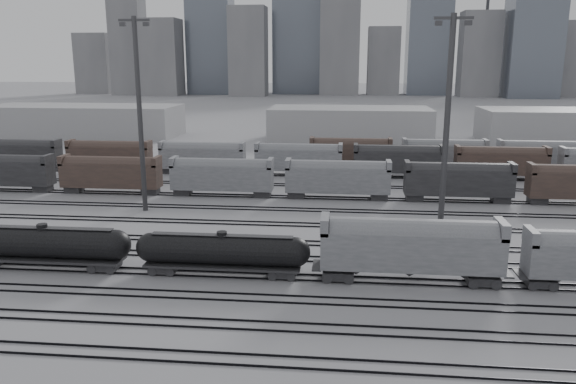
# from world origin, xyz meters

# --- Properties ---
(ground) EXTENTS (900.00, 900.00, 0.00)m
(ground) POSITION_xyz_m (0.00, 0.00, 0.00)
(ground) COLOR #A2A2A6
(ground) RESTS_ON ground
(tracks) EXTENTS (220.00, 71.50, 0.16)m
(tracks) POSITION_xyz_m (0.00, 17.50, 0.08)
(tracks) COLOR black
(tracks) RESTS_ON ground
(tank_car_a) EXTENTS (17.22, 2.87, 4.26)m
(tank_car_a) POSITION_xyz_m (-19.63, 1.00, 2.46)
(tank_car_a) COLOR black
(tank_car_a) RESTS_ON ground
(tank_car_b) EXTENTS (16.41, 2.74, 4.06)m
(tank_car_b) POSITION_xyz_m (-2.22, 1.00, 2.35)
(tank_car_b) COLOR black
(tank_car_b) RESTS_ON ground
(hopper_car_a) EXTENTS (16.18, 3.21, 5.79)m
(hopper_car_a) POSITION_xyz_m (14.98, 1.00, 3.57)
(hopper_car_a) COLOR black
(hopper_car_a) RESTS_ON ground
(light_mast_b) EXTENTS (4.00, 0.64, 24.97)m
(light_mast_b) POSITION_xyz_m (-17.52, 22.79, 13.25)
(light_mast_b) COLOR #39393C
(light_mast_b) RESTS_ON ground
(light_mast_c) EXTENTS (3.87, 0.62, 24.20)m
(light_mast_c) POSITION_xyz_m (19.38, 12.01, 12.84)
(light_mast_c) COLOR #39393C
(light_mast_c) RESTS_ON ground
(bg_string_near) EXTENTS (151.00, 3.00, 5.60)m
(bg_string_near) POSITION_xyz_m (8.00, 32.00, 2.80)
(bg_string_near) COLOR gray
(bg_string_near) RESTS_ON ground
(bg_string_mid) EXTENTS (151.00, 3.00, 5.60)m
(bg_string_mid) POSITION_xyz_m (18.00, 48.00, 2.80)
(bg_string_mid) COLOR black
(bg_string_mid) RESTS_ON ground
(bg_string_far) EXTENTS (66.00, 3.00, 5.60)m
(bg_string_far) POSITION_xyz_m (35.50, 56.00, 2.80)
(bg_string_far) COLOR brown
(bg_string_far) RESTS_ON ground
(warehouse_left) EXTENTS (50.00, 18.00, 8.00)m
(warehouse_left) POSITION_xyz_m (-60.00, 95.00, 4.00)
(warehouse_left) COLOR #A0A0A3
(warehouse_left) RESTS_ON ground
(warehouse_mid) EXTENTS (40.00, 18.00, 8.00)m
(warehouse_mid) POSITION_xyz_m (10.00, 95.00, 4.00)
(warehouse_mid) COLOR #A0A0A3
(warehouse_mid) RESTS_ON ground
(warehouse_right) EXTENTS (35.00, 18.00, 8.00)m
(warehouse_right) POSITION_xyz_m (60.00, 95.00, 4.00)
(warehouse_right) COLOR #A0A0A3
(warehouse_right) RESTS_ON ground
(skyline) EXTENTS (316.00, 22.40, 95.00)m
(skyline) POSITION_xyz_m (10.84, 280.00, 34.73)
(skyline) COLOR gray
(skyline) RESTS_ON ground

